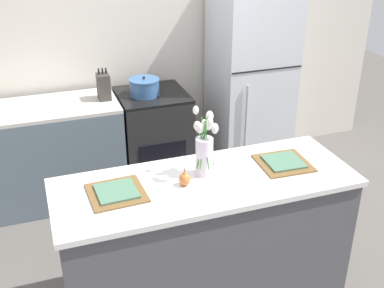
# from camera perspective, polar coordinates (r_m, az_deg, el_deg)

# --- Properties ---
(back_wall) EXTENTS (5.20, 0.08, 2.70)m
(back_wall) POSITION_cam_1_polar(r_m,az_deg,el_deg) (4.49, -7.60, 12.96)
(back_wall) COLOR silver
(back_wall) RESTS_ON ground_plane
(kitchen_island) EXTENTS (1.80, 0.66, 0.93)m
(kitchen_island) POSITION_cam_1_polar(r_m,az_deg,el_deg) (3.10, 1.56, -11.64)
(kitchen_island) COLOR #4C4C51
(kitchen_island) RESTS_ON ground_plane
(back_counter) EXTENTS (1.68, 0.60, 0.90)m
(back_counter) POSITION_cam_1_polar(r_m,az_deg,el_deg) (4.33, -19.50, -1.66)
(back_counter) COLOR slate
(back_counter) RESTS_ON ground_plane
(stove_range) EXTENTS (0.60, 0.61, 0.90)m
(stove_range) POSITION_cam_1_polar(r_m,az_deg,el_deg) (4.44, -4.54, 0.57)
(stove_range) COLOR black
(stove_range) RESTS_ON ground_plane
(refrigerator) EXTENTS (0.68, 0.67, 1.79)m
(refrigerator) POSITION_cam_1_polar(r_m,az_deg,el_deg) (4.58, 6.89, 7.32)
(refrigerator) COLOR silver
(refrigerator) RESTS_ON ground_plane
(flower_vase) EXTENTS (0.15, 0.18, 0.42)m
(flower_vase) POSITION_cam_1_polar(r_m,az_deg,el_deg) (2.82, 1.47, -0.53)
(flower_vase) COLOR silver
(flower_vase) RESTS_ON kitchen_island
(pear_figurine) EXTENTS (0.07, 0.07, 0.11)m
(pear_figurine) POSITION_cam_1_polar(r_m,az_deg,el_deg) (2.77, -0.86, -4.12)
(pear_figurine) COLOR #C66B33
(pear_figurine) RESTS_ON kitchen_island
(plate_setting_left) EXTENTS (0.32, 0.32, 0.02)m
(plate_setting_left) POSITION_cam_1_polar(r_m,az_deg,el_deg) (2.74, -8.93, -5.68)
(plate_setting_left) COLOR brown
(plate_setting_left) RESTS_ON kitchen_island
(plate_setting_right) EXTENTS (0.32, 0.32, 0.02)m
(plate_setting_right) POSITION_cam_1_polar(r_m,az_deg,el_deg) (3.06, 10.79, -2.17)
(plate_setting_right) COLOR brown
(plate_setting_right) RESTS_ON kitchen_island
(cooking_pot) EXTENTS (0.26, 0.26, 0.17)m
(cooking_pot) POSITION_cam_1_polar(r_m,az_deg,el_deg) (4.20, -5.66, 6.73)
(cooking_pot) COLOR #386093
(cooking_pot) RESTS_ON stove_range
(knife_block) EXTENTS (0.10, 0.14, 0.27)m
(knife_block) POSITION_cam_1_polar(r_m,az_deg,el_deg) (4.16, -10.43, 6.72)
(knife_block) COLOR #3D3833
(knife_block) RESTS_ON back_counter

